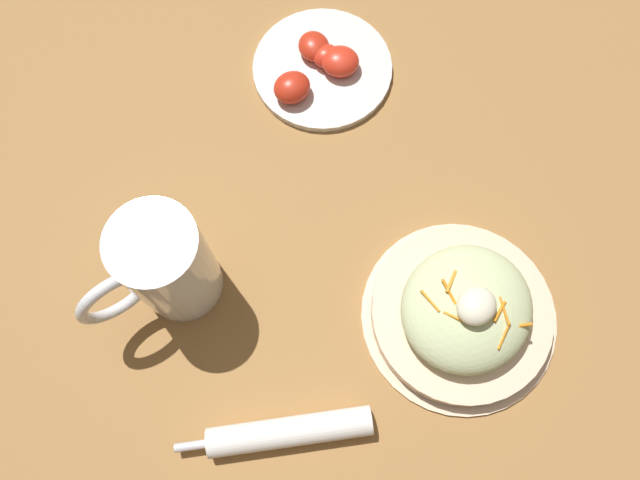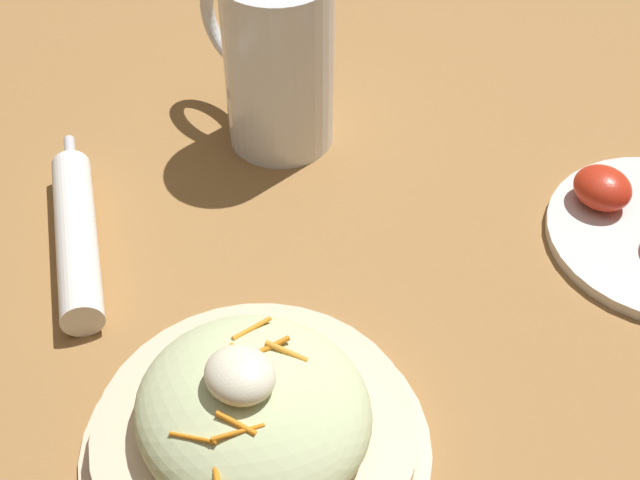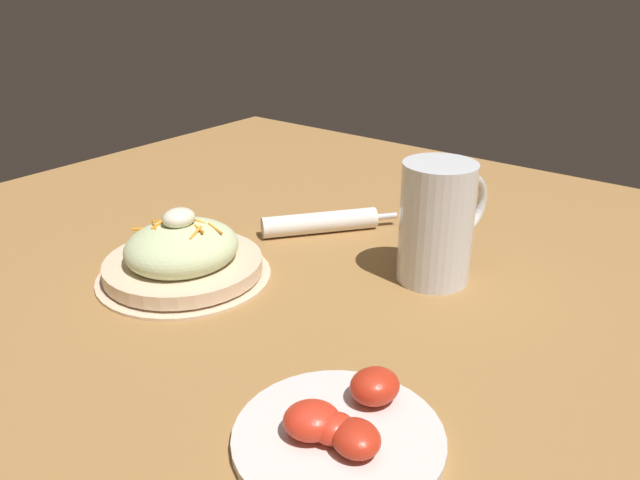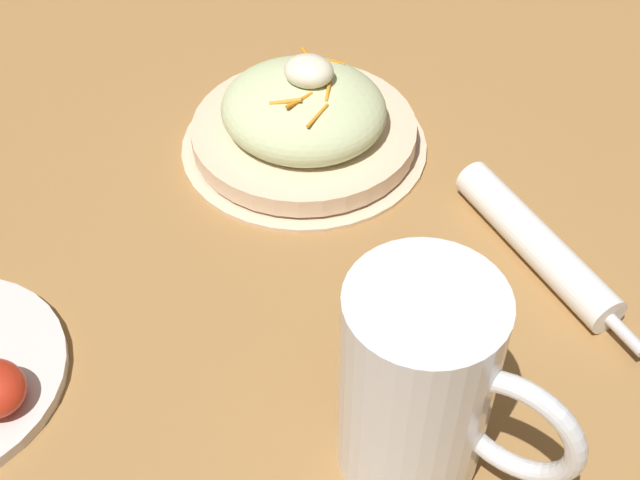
{
  "view_description": "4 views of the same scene",
  "coord_description": "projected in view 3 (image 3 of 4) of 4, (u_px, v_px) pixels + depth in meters",
  "views": [
    {
      "loc": [
        -0.17,
        -0.11,
        0.73
      ],
      "look_at": [
        -0.02,
        0.04,
        0.07
      ],
      "focal_mm": 34.54,
      "sensor_mm": 36.0,
      "label": 1
    },
    {
      "loc": [
        0.28,
        -0.36,
        0.52
      ],
      "look_at": [
        -0.01,
        0.01,
        0.05
      ],
      "focal_mm": 50.53,
      "sensor_mm": 36.0,
      "label": 2
    },
    {
      "loc": [
        0.54,
        0.48,
        0.39
      ],
      "look_at": [
        -0.05,
        0.02,
        0.06
      ],
      "focal_mm": 35.54,
      "sensor_mm": 36.0,
      "label": 3
    },
    {
      "loc": [
        -0.22,
        0.43,
        0.52
      ],
      "look_at": [
        -0.05,
        0.04,
        0.07
      ],
      "focal_mm": 47.44,
      "sensor_mm": 36.0,
      "label": 4
    }
  ],
  "objects": [
    {
      "name": "ground_plane",
      "position": [
        281.0,
        293.0,
        0.81
      ],
      "size": [
        1.43,
        1.43,
        0.0
      ],
      "primitive_type": "plane",
      "color": "#9E703D"
    },
    {
      "name": "salad_plate",
      "position": [
        183.0,
        257.0,
        0.84
      ],
      "size": [
        0.23,
        0.23,
        0.1
      ],
      "color": "beige",
      "rests_on": "ground_plane"
    },
    {
      "name": "beer_mug",
      "position": [
        437.0,
        227.0,
        0.82
      ],
      "size": [
        0.16,
        0.1,
        0.16
      ],
      "color": "white",
      "rests_on": "ground_plane"
    },
    {
      "name": "napkin_roll",
      "position": [
        321.0,
        223.0,
        0.99
      ],
      "size": [
        0.18,
        0.15,
        0.03
      ],
      "color": "white",
      "rests_on": "ground_plane"
    },
    {
      "name": "tomato_plate",
      "position": [
        340.0,
        429.0,
        0.56
      ],
      "size": [
        0.19,
        0.19,
        0.04
      ],
      "color": "silver",
      "rests_on": "ground_plane"
    }
  ]
}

